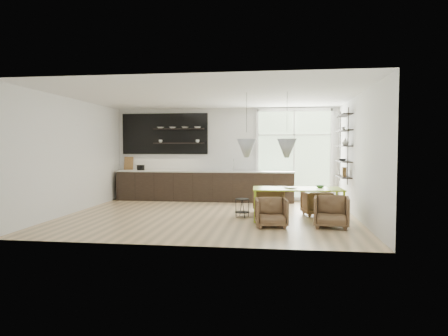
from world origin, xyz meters
TOP-DOWN VIEW (x-y plane):
  - room at (0.58, 1.10)m, footprint 7.02×6.01m
  - kitchen_run at (-0.70, 2.69)m, footprint 5.54×0.69m
  - right_shelving at (3.36, 1.17)m, footprint 0.26×1.22m
  - dining_table at (2.10, -0.31)m, footprint 2.06×1.01m
  - armchair_back_left at (1.43, 0.50)m, footprint 0.82×0.84m
  - armchair_back_right at (2.60, 0.42)m, footprint 0.77×0.78m
  - armchair_front_left at (1.52, -1.16)m, footprint 0.73×0.74m
  - armchair_front_right at (2.77, -1.06)m, footprint 0.79×0.80m
  - wire_stool at (0.82, -0.10)m, footprint 0.35×0.35m
  - table_book at (1.85, -0.38)m, footprint 0.31×0.35m
  - table_bowl at (2.63, -0.17)m, footprint 0.19×0.19m

SIDE VIEW (x-z plane):
  - wire_stool at x=0.82m, z-range 0.06..0.51m
  - armchair_back_right at x=2.60m, z-range 0.00..0.60m
  - armchair_front_left at x=1.52m, z-range 0.00..0.61m
  - armchair_back_left at x=1.43m, z-range 0.00..0.65m
  - armchair_front_right at x=2.77m, z-range 0.00..0.66m
  - kitchen_run at x=-0.70m, z-range -0.78..1.97m
  - dining_table at x=2.10m, z-range 0.32..1.05m
  - table_book at x=1.85m, z-range 0.74..0.76m
  - table_bowl at x=2.63m, z-range 0.74..0.79m
  - room at x=0.58m, z-range 0.00..2.92m
  - right_shelving at x=3.36m, z-range 0.70..2.60m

